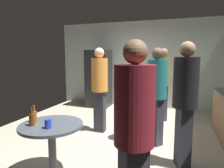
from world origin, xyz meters
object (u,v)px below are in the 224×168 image
object	(u,v)px
beer_bottle_brown	(32,119)
person_in_black_shirt	(185,95)
refrigerator	(99,79)
person_in_maroon_shirt	(134,126)
beer_bottle_amber	(34,117)
person_in_orange_shirt	(100,83)
plastic_cup_blue	(48,124)
person_in_olive_shirt	(163,79)
foreground_table	(52,132)
person_in_teal_shirt	(157,89)

from	to	relation	value
beer_bottle_brown	person_in_black_shirt	bearing A→B (deg)	28.28
refrigerator	beer_bottle_brown	world-z (taller)	refrigerator
refrigerator	person_in_maroon_shirt	world-z (taller)	refrigerator
beer_bottle_amber	person_in_orange_shirt	distance (m)	1.79
person_in_black_shirt	person_in_orange_shirt	world-z (taller)	person_in_black_shirt
beer_bottle_amber	person_in_orange_shirt	size ratio (longest dim) A/B	0.13
beer_bottle_amber	plastic_cup_blue	size ratio (longest dim) A/B	2.09
person_in_olive_shirt	plastic_cup_blue	bearing A→B (deg)	27.04
foreground_table	person_in_teal_shirt	world-z (taller)	person_in_teal_shirt
beer_bottle_brown	person_in_black_shirt	xyz separation A→B (m)	(1.79, 0.96, 0.23)
person_in_teal_shirt	person_in_olive_shirt	bearing A→B (deg)	-140.75
foreground_table	person_in_olive_shirt	distance (m)	3.17
refrigerator	person_in_orange_shirt	world-z (taller)	refrigerator
foreground_table	person_in_olive_shirt	size ratio (longest dim) A/B	0.45
beer_bottle_amber	person_in_olive_shirt	distance (m)	3.27
person_in_maroon_shirt	person_in_olive_shirt	world-z (taller)	person_in_olive_shirt
beer_bottle_brown	refrigerator	bearing A→B (deg)	100.31
plastic_cup_blue	person_in_orange_shirt	distance (m)	1.90
person_in_teal_shirt	beer_bottle_amber	bearing A→B (deg)	-3.85
refrigerator	plastic_cup_blue	world-z (taller)	refrigerator
refrigerator	beer_bottle_brown	size ratio (longest dim) A/B	7.83
refrigerator	person_in_teal_shirt	bearing A→B (deg)	-48.51
beer_bottle_brown	person_in_olive_shirt	size ratio (longest dim) A/B	0.13
person_in_black_shirt	person_in_teal_shirt	world-z (taller)	person_in_black_shirt
beer_bottle_brown	person_in_orange_shirt	size ratio (longest dim) A/B	0.13
foreground_table	beer_bottle_brown	bearing A→B (deg)	-143.21
foreground_table	person_in_maroon_shirt	size ratio (longest dim) A/B	0.47
plastic_cup_blue	person_in_olive_shirt	distance (m)	3.27
person_in_teal_shirt	person_in_olive_shirt	xyz separation A→B (m)	(-0.00, 1.46, 0.04)
beer_bottle_amber	refrigerator	bearing A→B (deg)	99.87
beer_bottle_brown	person_in_orange_shirt	world-z (taller)	person_in_orange_shirt
foreground_table	person_in_orange_shirt	bearing A→B (deg)	91.16
plastic_cup_blue	person_in_teal_shirt	distance (m)	1.96
beer_bottle_brown	plastic_cup_blue	xyz separation A→B (m)	(0.24, -0.01, -0.03)
plastic_cup_blue	person_in_olive_shirt	bearing A→B (deg)	70.28
beer_bottle_brown	person_in_maroon_shirt	distance (m)	1.41
person_in_teal_shirt	person_in_maroon_shirt	distance (m)	1.95
plastic_cup_blue	person_in_orange_shirt	world-z (taller)	person_in_orange_shirt
refrigerator	beer_bottle_brown	distance (m)	3.98
beer_bottle_amber	beer_bottle_brown	xyz separation A→B (m)	(0.05, -0.10, 0.00)
plastic_cup_blue	person_in_black_shirt	xyz separation A→B (m)	(1.55, 0.97, 0.26)
person_in_olive_shirt	person_in_orange_shirt	bearing A→B (deg)	1.50
person_in_black_shirt	person_in_maroon_shirt	size ratio (longest dim) A/B	1.04
refrigerator	beer_bottle_amber	xyz separation A→B (m)	(0.66, -3.81, -0.08)
person_in_maroon_shirt	person_in_teal_shirt	bearing A→B (deg)	-42.27
plastic_cup_blue	person_in_orange_shirt	bearing A→B (deg)	92.92
person_in_orange_shirt	person_in_maroon_shirt	distance (m)	2.53
person_in_teal_shirt	foreground_table	bearing A→B (deg)	0.66
foreground_table	beer_bottle_brown	size ratio (longest dim) A/B	3.48
foreground_table	plastic_cup_blue	world-z (taller)	plastic_cup_blue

